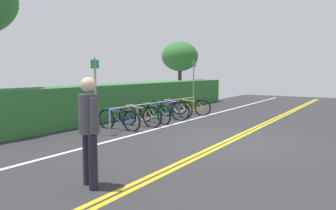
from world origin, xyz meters
name	(u,v)px	position (x,y,z in m)	size (l,w,h in m)	color
ground_plane	(228,143)	(0.00, 0.00, -0.03)	(34.25, 10.96, 0.05)	#2B2B2D
centre_line_yellow_inner	(231,142)	(0.00, -0.08, 0.00)	(30.83, 0.10, 0.00)	gold
centre_line_yellow_outer	(225,141)	(0.00, 0.08, 0.00)	(30.83, 0.10, 0.00)	gold
bike_lane_stripe_white	(146,131)	(0.00, 2.66, 0.00)	(30.83, 0.12, 0.00)	white
bike_rack	(159,107)	(1.92, 3.48, 0.55)	(5.37, 0.05, 0.73)	#9EA0A5
bicycle_0	(119,120)	(-0.22, 3.57, 0.32)	(0.46, 1.68, 0.69)	black
bicycle_1	(140,116)	(0.66, 3.42, 0.35)	(0.46, 1.70, 0.74)	black
bicycle_2	(155,113)	(1.54, 3.42, 0.34)	(0.60, 1.70, 0.73)	black
bicycle_3	(168,110)	(2.42, 3.43, 0.36)	(0.49, 1.77, 0.77)	black
bicycle_4	(175,109)	(3.16, 3.56, 0.34)	(0.46, 1.68, 0.73)	black
bicycle_5	(191,107)	(4.10, 3.34, 0.34)	(0.56, 1.68, 0.72)	black
pedestrian	(89,124)	(-4.32, 0.56, 1.02)	(0.32, 0.45, 1.75)	#1E1E2D
sign_post_near	(95,89)	(-1.22, 3.55, 1.34)	(0.36, 0.09, 2.22)	gray
sign_post_far	(194,81)	(5.07, 3.74, 1.41)	(0.36, 0.06, 2.35)	gray
hedge_backdrop	(140,98)	(3.42, 5.54, 0.67)	(14.32, 1.22, 1.33)	#2D6B30
tree_mid	(180,57)	(9.34, 6.99, 2.74)	(2.23, 2.23, 3.66)	#473323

